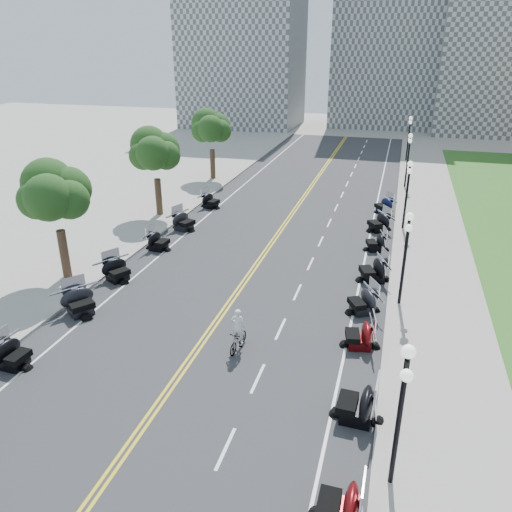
# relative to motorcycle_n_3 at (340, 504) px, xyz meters

# --- Properties ---
(ground) EXTENTS (160.00, 160.00, 0.00)m
(ground) POSITION_rel_motorcycle_n_3_xyz_m (-7.24, 9.74, -0.70)
(ground) COLOR gray
(road) EXTENTS (16.00, 90.00, 0.01)m
(road) POSITION_rel_motorcycle_n_3_xyz_m (-7.24, 19.74, -0.70)
(road) COLOR #333335
(road) RESTS_ON ground
(centerline_yellow_a) EXTENTS (0.12, 90.00, 0.00)m
(centerline_yellow_a) POSITION_rel_motorcycle_n_3_xyz_m (-7.36, 19.74, -0.69)
(centerline_yellow_a) COLOR yellow
(centerline_yellow_a) RESTS_ON road
(centerline_yellow_b) EXTENTS (0.12, 90.00, 0.00)m
(centerline_yellow_b) POSITION_rel_motorcycle_n_3_xyz_m (-7.12, 19.74, -0.69)
(centerline_yellow_b) COLOR yellow
(centerline_yellow_b) RESTS_ON road
(edge_line_north) EXTENTS (0.12, 90.00, 0.00)m
(edge_line_north) POSITION_rel_motorcycle_n_3_xyz_m (-0.84, 19.74, -0.69)
(edge_line_north) COLOR white
(edge_line_north) RESTS_ON road
(edge_line_south) EXTENTS (0.12, 90.00, 0.00)m
(edge_line_south) POSITION_rel_motorcycle_n_3_xyz_m (-13.64, 19.74, -0.69)
(edge_line_south) COLOR white
(edge_line_south) RESTS_ON road
(lane_dash_4) EXTENTS (0.12, 2.00, 0.00)m
(lane_dash_4) POSITION_rel_motorcycle_n_3_xyz_m (-4.04, 1.74, -0.69)
(lane_dash_4) COLOR white
(lane_dash_4) RESTS_ON road
(lane_dash_5) EXTENTS (0.12, 2.00, 0.00)m
(lane_dash_5) POSITION_rel_motorcycle_n_3_xyz_m (-4.04, 5.74, -0.69)
(lane_dash_5) COLOR white
(lane_dash_5) RESTS_ON road
(lane_dash_6) EXTENTS (0.12, 2.00, 0.00)m
(lane_dash_6) POSITION_rel_motorcycle_n_3_xyz_m (-4.04, 9.74, -0.69)
(lane_dash_6) COLOR white
(lane_dash_6) RESTS_ON road
(lane_dash_7) EXTENTS (0.12, 2.00, 0.00)m
(lane_dash_7) POSITION_rel_motorcycle_n_3_xyz_m (-4.04, 13.74, -0.69)
(lane_dash_7) COLOR white
(lane_dash_7) RESTS_ON road
(lane_dash_8) EXTENTS (0.12, 2.00, 0.00)m
(lane_dash_8) POSITION_rel_motorcycle_n_3_xyz_m (-4.04, 17.74, -0.69)
(lane_dash_8) COLOR white
(lane_dash_8) RESTS_ON road
(lane_dash_9) EXTENTS (0.12, 2.00, 0.00)m
(lane_dash_9) POSITION_rel_motorcycle_n_3_xyz_m (-4.04, 21.74, -0.69)
(lane_dash_9) COLOR white
(lane_dash_9) RESTS_ON road
(lane_dash_10) EXTENTS (0.12, 2.00, 0.00)m
(lane_dash_10) POSITION_rel_motorcycle_n_3_xyz_m (-4.04, 25.74, -0.69)
(lane_dash_10) COLOR white
(lane_dash_10) RESTS_ON road
(lane_dash_11) EXTENTS (0.12, 2.00, 0.00)m
(lane_dash_11) POSITION_rel_motorcycle_n_3_xyz_m (-4.04, 29.74, -0.69)
(lane_dash_11) COLOR white
(lane_dash_11) RESTS_ON road
(lane_dash_12) EXTENTS (0.12, 2.00, 0.00)m
(lane_dash_12) POSITION_rel_motorcycle_n_3_xyz_m (-4.04, 33.74, -0.69)
(lane_dash_12) COLOR white
(lane_dash_12) RESTS_ON road
(lane_dash_13) EXTENTS (0.12, 2.00, 0.00)m
(lane_dash_13) POSITION_rel_motorcycle_n_3_xyz_m (-4.04, 37.74, -0.69)
(lane_dash_13) COLOR white
(lane_dash_13) RESTS_ON road
(lane_dash_14) EXTENTS (0.12, 2.00, 0.00)m
(lane_dash_14) POSITION_rel_motorcycle_n_3_xyz_m (-4.04, 41.74, -0.69)
(lane_dash_14) COLOR white
(lane_dash_14) RESTS_ON road
(lane_dash_15) EXTENTS (0.12, 2.00, 0.00)m
(lane_dash_15) POSITION_rel_motorcycle_n_3_xyz_m (-4.04, 45.74, -0.69)
(lane_dash_15) COLOR white
(lane_dash_15) RESTS_ON road
(lane_dash_16) EXTENTS (0.12, 2.00, 0.00)m
(lane_dash_16) POSITION_rel_motorcycle_n_3_xyz_m (-4.04, 49.74, -0.69)
(lane_dash_16) COLOR white
(lane_dash_16) RESTS_ON road
(lane_dash_17) EXTENTS (0.12, 2.00, 0.00)m
(lane_dash_17) POSITION_rel_motorcycle_n_3_xyz_m (-4.04, 53.74, -0.69)
(lane_dash_17) COLOR white
(lane_dash_17) RESTS_ON road
(lane_dash_18) EXTENTS (0.12, 2.00, 0.00)m
(lane_dash_18) POSITION_rel_motorcycle_n_3_xyz_m (-4.04, 57.74, -0.69)
(lane_dash_18) COLOR white
(lane_dash_18) RESTS_ON road
(lane_dash_19) EXTENTS (0.12, 2.00, 0.00)m
(lane_dash_19) POSITION_rel_motorcycle_n_3_xyz_m (-4.04, 61.74, -0.69)
(lane_dash_19) COLOR white
(lane_dash_19) RESTS_ON road
(sidewalk_north) EXTENTS (5.00, 90.00, 0.15)m
(sidewalk_north) POSITION_rel_motorcycle_n_3_xyz_m (3.26, 19.74, -0.63)
(sidewalk_north) COLOR #9E9991
(sidewalk_north) RESTS_ON ground
(sidewalk_south) EXTENTS (5.00, 90.00, 0.15)m
(sidewalk_south) POSITION_rel_motorcycle_n_3_xyz_m (-17.74, 19.74, -0.63)
(sidewalk_south) COLOR #9E9991
(sidewalk_south) RESTS_ON ground
(distant_block_a) EXTENTS (18.00, 14.00, 26.00)m
(distant_block_a) POSITION_rel_motorcycle_n_3_xyz_m (-25.24, 71.74, 12.30)
(distant_block_a) COLOR gray
(distant_block_a) RESTS_ON ground
(distant_block_b) EXTENTS (16.00, 12.00, 30.00)m
(distant_block_b) POSITION_rel_motorcycle_n_3_xyz_m (-3.24, 77.74, 14.30)
(distant_block_b) COLOR gray
(distant_block_b) RESTS_ON ground
(distant_block_c) EXTENTS (20.00, 14.00, 22.00)m
(distant_block_c) POSITION_rel_motorcycle_n_3_xyz_m (14.76, 74.74, 10.30)
(distant_block_c) COLOR gray
(distant_block_c) RESTS_ON ground
(street_lamp_1) EXTENTS (0.50, 1.20, 4.90)m
(street_lamp_1) POSITION_rel_motorcycle_n_3_xyz_m (1.36, 1.74, 1.90)
(street_lamp_1) COLOR black
(street_lamp_1) RESTS_ON sidewalk_north
(street_lamp_2) EXTENTS (0.50, 1.20, 4.90)m
(street_lamp_2) POSITION_rel_motorcycle_n_3_xyz_m (1.36, 13.74, 1.90)
(street_lamp_2) COLOR black
(street_lamp_2) RESTS_ON sidewalk_north
(street_lamp_3) EXTENTS (0.50, 1.20, 4.90)m
(street_lamp_3) POSITION_rel_motorcycle_n_3_xyz_m (1.36, 25.74, 1.90)
(street_lamp_3) COLOR black
(street_lamp_3) RESTS_ON sidewalk_north
(street_lamp_4) EXTENTS (0.50, 1.20, 4.90)m
(street_lamp_4) POSITION_rel_motorcycle_n_3_xyz_m (1.36, 37.74, 1.90)
(street_lamp_4) COLOR black
(street_lamp_4) RESTS_ON sidewalk_north
(street_lamp_5) EXTENTS (0.50, 1.20, 4.90)m
(street_lamp_5) POSITION_rel_motorcycle_n_3_xyz_m (1.36, 49.74, 1.90)
(street_lamp_5) COLOR black
(street_lamp_5) RESTS_ON sidewalk_north
(tree_2) EXTENTS (4.80, 4.80, 9.20)m
(tree_2) POSITION_rel_motorcycle_n_3_xyz_m (-17.24, 11.74, 4.05)
(tree_2) COLOR #235619
(tree_2) RESTS_ON sidewalk_south
(tree_3) EXTENTS (4.80, 4.80, 9.20)m
(tree_3) POSITION_rel_motorcycle_n_3_xyz_m (-17.24, 23.74, 4.05)
(tree_3) COLOR #235619
(tree_3) RESTS_ON sidewalk_south
(tree_4) EXTENTS (4.80, 4.80, 9.20)m
(tree_4) POSITION_rel_motorcycle_n_3_xyz_m (-17.24, 35.74, 4.05)
(tree_4) COLOR #235619
(tree_4) RESTS_ON sidewalk_south
(motorcycle_n_3) EXTENTS (2.02, 2.02, 1.40)m
(motorcycle_n_3) POSITION_rel_motorcycle_n_3_xyz_m (0.00, 0.00, 0.00)
(motorcycle_n_3) COLOR #590A0C
(motorcycle_n_3) RESTS_ON road
(motorcycle_n_4) EXTENTS (2.28, 2.28, 1.52)m
(motorcycle_n_4) POSITION_rel_motorcycle_n_3_xyz_m (0.05, 4.45, 0.06)
(motorcycle_n_4) COLOR black
(motorcycle_n_4) RESTS_ON road
(motorcycle_n_5) EXTENTS (2.26, 2.26, 1.36)m
(motorcycle_n_5) POSITION_rel_motorcycle_n_3_xyz_m (-0.29, 9.27, -0.02)
(motorcycle_n_5) COLOR #590A0C
(motorcycle_n_5) RESTS_ON road
(motorcycle_n_6) EXTENTS (2.70, 2.70, 1.39)m
(motorcycle_n_6) POSITION_rel_motorcycle_n_3_xyz_m (-0.43, 12.46, -0.01)
(motorcycle_n_6) COLOR black
(motorcycle_n_6) RESTS_ON road
(motorcycle_n_7) EXTENTS (2.81, 2.81, 1.52)m
(motorcycle_n_7) POSITION_rel_motorcycle_n_3_xyz_m (-0.18, 16.36, 0.06)
(motorcycle_n_7) COLOR black
(motorcycle_n_7) RESTS_ON road
(motorcycle_n_8) EXTENTS (2.29, 2.29, 1.29)m
(motorcycle_n_8) POSITION_rel_motorcycle_n_3_xyz_m (-0.31, 21.11, -0.05)
(motorcycle_n_8) COLOR black
(motorcycle_n_8) RESTS_ON road
(motorcycle_n_9) EXTENTS (2.88, 2.88, 1.46)m
(motorcycle_n_9) POSITION_rel_motorcycle_n_3_xyz_m (-0.35, 24.97, 0.03)
(motorcycle_n_9) COLOR black
(motorcycle_n_9) RESTS_ON road
(motorcycle_n_10) EXTENTS (2.58, 2.58, 1.29)m
(motorcycle_n_10) POSITION_rel_motorcycle_n_3_xyz_m (-0.22, 29.66, -0.06)
(motorcycle_n_10) COLOR black
(motorcycle_n_10) RESTS_ON road
(motorcycle_s_4) EXTENTS (2.02, 2.02, 1.34)m
(motorcycle_s_4) POSITION_rel_motorcycle_n_3_xyz_m (-14.21, 3.71, -0.03)
(motorcycle_s_4) COLOR black
(motorcycle_s_4) RESTS_ON road
(motorcycle_s_5) EXTENTS (2.99, 2.99, 1.50)m
(motorcycle_s_5) POSITION_rel_motorcycle_n_3_xyz_m (-14.12, 8.39, 0.05)
(motorcycle_s_5) COLOR black
(motorcycle_s_5) RESTS_ON road
(motorcycle_s_6) EXTENTS (2.73, 2.73, 1.40)m
(motorcycle_s_6) POSITION_rel_motorcycle_n_3_xyz_m (-14.37, 12.40, -0.00)
(motorcycle_s_6) COLOR black
(motorcycle_s_6) RESTS_ON road
(motorcycle_s_7) EXTENTS (2.05, 2.05, 1.34)m
(motorcycle_s_7) POSITION_rel_motorcycle_n_3_xyz_m (-14.16, 17.28, -0.03)
(motorcycle_s_7) COLOR black
(motorcycle_s_7) RESTS_ON road
(motorcycle_s_8) EXTENTS (2.63, 2.63, 1.46)m
(motorcycle_s_8) POSITION_rel_motorcycle_n_3_xyz_m (-14.10, 21.30, 0.03)
(motorcycle_s_8) COLOR black
(motorcycle_s_8) RESTS_ON road
(motorcycle_s_9) EXTENTS (2.33, 2.33, 1.34)m
(motorcycle_s_9) POSITION_rel_motorcycle_n_3_xyz_m (-14.12, 26.86, -0.03)
(motorcycle_s_9) COLOR black
(motorcycle_s_9) RESTS_ON road
(bicycle) EXTENTS (0.68, 1.72, 1.01)m
(bicycle) POSITION_rel_motorcycle_n_3_xyz_m (-5.45, 7.52, -0.20)
(bicycle) COLOR #A51414
(bicycle) RESTS_ON road
(cyclist_rider) EXTENTS (0.62, 0.41, 1.71)m
(cyclist_rider) POSITION_rel_motorcycle_n_3_xyz_m (-5.45, 7.52, 1.16)
(cyclist_rider) COLOR silver
(cyclist_rider) RESTS_ON bicycle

